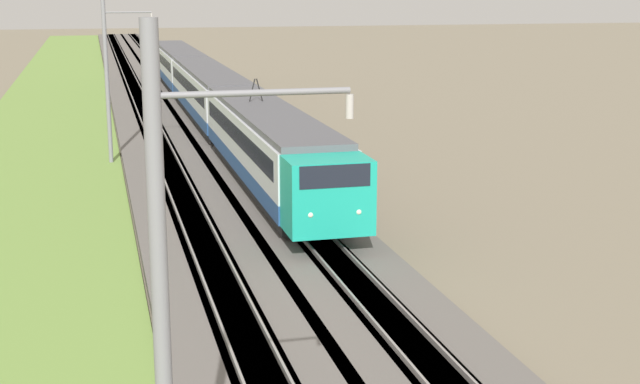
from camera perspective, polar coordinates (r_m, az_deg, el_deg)
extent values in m
cube|color=#605B56|center=(55.29, -10.50, 3.47)|extent=(240.00, 4.40, 0.30)
cube|color=#605B56|center=(55.68, -6.38, 3.67)|extent=(240.00, 4.40, 0.30)
cube|color=#4C4238|center=(55.29, -10.50, 3.47)|extent=(240.00, 1.57, 0.30)
cube|color=gray|center=(55.22, -11.06, 3.67)|extent=(240.00, 0.07, 0.15)
cube|color=gray|center=(55.29, -9.96, 3.73)|extent=(240.00, 0.07, 0.15)
cube|color=#4C4238|center=(55.68, -6.38, 3.67)|extent=(240.00, 1.57, 0.30)
cube|color=gray|center=(55.58, -6.93, 3.87)|extent=(240.00, 0.07, 0.15)
cube|color=gray|center=(55.72, -5.84, 3.93)|extent=(240.00, 0.07, 0.15)
cube|color=olive|center=(55.29, -17.34, 3.00)|extent=(240.00, 8.64, 0.12)
cube|color=#19A88E|center=(30.05, 0.47, -0.19)|extent=(1.98, 2.87, 2.53)
cube|color=black|center=(29.59, 0.62, 1.29)|extent=(1.43, 2.39, 0.76)
sphere|color=#F2EAC6|center=(29.07, -0.63, -1.47)|extent=(0.20, 0.20, 0.20)
sphere|color=#F2EAC6|center=(29.49, 2.48, -1.27)|extent=(0.20, 0.20, 0.20)
cube|color=navy|center=(40.32, -3.34, 1.88)|extent=(19.13, 2.99, 0.71)
cube|color=silver|center=(40.09, -3.36, 3.66)|extent=(19.13, 2.99, 1.82)
cube|color=black|center=(40.07, -3.36, 3.86)|extent=(17.60, 3.01, 0.77)
cube|color=#515156|center=(39.94, -3.38, 5.13)|extent=(19.13, 2.75, 0.25)
cube|color=black|center=(40.44, -3.32, 1.01)|extent=(18.17, 2.54, 0.55)
cylinder|color=black|center=(32.90, -1.66, -1.51)|extent=(0.86, 0.12, 0.86)
cylinder|color=black|center=(33.14, 0.14, -1.39)|extent=(0.86, 0.12, 0.86)
cube|color=navy|center=(60.53, -7.09, 5.56)|extent=(21.11, 2.99, 0.71)
cube|color=silver|center=(60.38, -7.12, 6.75)|extent=(21.11, 2.99, 1.82)
cube|color=black|center=(60.37, -7.12, 6.88)|extent=(19.42, 3.01, 0.77)
cube|color=#515156|center=(60.28, -7.15, 7.73)|extent=(21.11, 2.75, 0.25)
cube|color=black|center=(60.62, -7.07, 4.97)|extent=(20.05, 2.54, 0.55)
cube|color=navy|center=(81.99, -9.03, 7.44)|extent=(21.11, 2.99, 0.71)
cube|color=silver|center=(81.88, -9.07, 8.32)|extent=(21.11, 2.99, 1.82)
cube|color=black|center=(81.87, -9.07, 8.42)|extent=(19.42, 3.01, 0.77)
cube|color=#515156|center=(81.80, -9.09, 9.04)|extent=(21.11, 2.75, 0.25)
cube|color=black|center=(82.05, -9.02, 7.00)|extent=(20.05, 2.54, 0.55)
cylinder|color=black|center=(42.62, -4.36, 6.53)|extent=(0.06, 0.33, 1.08)
cylinder|color=black|center=(42.68, -3.89, 6.54)|extent=(0.06, 0.33, 1.08)
cube|color=black|center=(33.25, -0.76, -2.92)|extent=(0.10, 0.10, 0.00)
cylinder|color=slate|center=(11.55, -9.98, -11.44)|extent=(0.22, 0.22, 8.80)
cylinder|color=slate|center=(10.74, -4.29, 6.34)|extent=(0.08, 2.40, 0.08)
cylinder|color=#B2ADA8|center=(11.03, 1.91, 5.51)|extent=(0.10, 0.10, 0.30)
cylinder|color=slate|center=(47.43, -13.47, 6.92)|extent=(0.22, 0.22, 8.74)
cylinder|color=slate|center=(47.24, -12.22, 11.18)|extent=(0.08, 2.40, 0.08)
cylinder|color=#B2ADA8|center=(47.30, -10.73, 11.01)|extent=(0.10, 0.10, 0.30)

